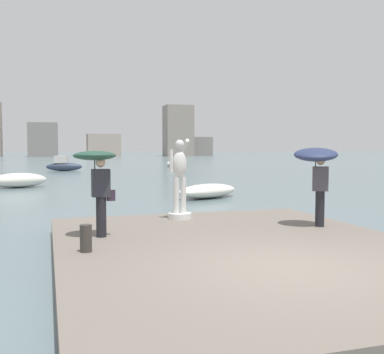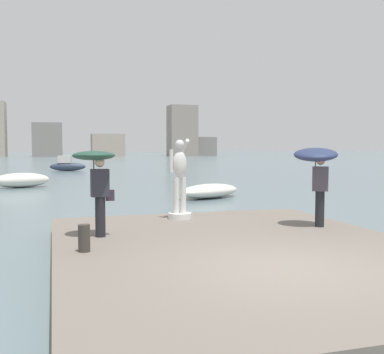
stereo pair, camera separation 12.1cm
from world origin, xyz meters
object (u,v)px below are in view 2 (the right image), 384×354
(mooring_bollard, at_px, (84,238))
(boat_near, at_px, (209,191))
(boat_mid, at_px, (21,180))
(onlooker_right, at_px, (317,163))
(onlooker_left, at_px, (96,171))
(boat_far, at_px, (175,164))
(boat_leftward, at_px, (67,165))
(statue_white_figure, at_px, (180,185))

(mooring_bollard, relative_size, boat_near, 0.14)
(boat_mid, bearing_deg, boat_near, -44.17)
(onlooker_right, bearing_deg, mooring_bollard, -167.68)
(onlooker_left, bearing_deg, boat_far, 73.28)
(boat_far, bearing_deg, boat_leftward, -152.39)
(mooring_bollard, bearing_deg, boat_leftward, 88.76)
(boat_near, distance_m, boat_mid, 12.15)
(boat_far, bearing_deg, onlooker_right, -100.21)
(boat_far, bearing_deg, onlooker_left, -106.72)
(onlooker_right, distance_m, mooring_bollard, 5.94)
(statue_white_figure, relative_size, boat_mid, 0.62)
(statue_white_figure, distance_m, onlooker_left, 3.15)
(onlooker_right, height_order, mooring_bollard, onlooker_right)
(onlooker_left, xyz_separation_m, mooring_bollard, (-0.37, -1.42, -1.18))
(onlooker_left, bearing_deg, mooring_bollard, -104.46)
(statue_white_figure, bearing_deg, onlooker_right, -36.68)
(boat_near, bearing_deg, statue_white_figure, -113.97)
(statue_white_figure, height_order, mooring_bollard, statue_white_figure)
(statue_white_figure, height_order, boat_leftward, statue_white_figure)
(boat_leftward, bearing_deg, boat_mid, -99.41)
(statue_white_figure, height_order, boat_near, statue_white_figure)
(statue_white_figure, xyz_separation_m, onlooker_right, (2.90, -2.16, 0.64))
(onlooker_right, height_order, boat_mid, onlooker_right)
(onlooker_left, distance_m, mooring_bollard, 1.88)
(boat_near, bearing_deg, onlooker_right, -94.12)
(boat_leftward, bearing_deg, mooring_bollard, -91.24)
(onlooker_left, height_order, boat_far, onlooker_left)
(mooring_bollard, bearing_deg, onlooker_right, 12.32)
(onlooker_left, height_order, boat_near, onlooker_left)
(statue_white_figure, relative_size, boat_far, 0.54)
(statue_white_figure, relative_size, boat_leftward, 0.60)
(onlooker_left, xyz_separation_m, boat_far, (13.33, 44.37, -1.48))
(onlooker_right, distance_m, boat_far, 45.30)
(onlooker_right, bearing_deg, boat_near, 85.88)
(statue_white_figure, relative_size, boat_near, 0.59)
(mooring_bollard, distance_m, boat_near, 13.24)
(boat_near, bearing_deg, onlooker_left, -120.74)
(statue_white_figure, relative_size, mooring_bollard, 4.27)
(boat_far, bearing_deg, statue_white_figure, -104.45)
(onlooker_right, xyz_separation_m, mooring_bollard, (-5.67, -1.24, -1.31))
(mooring_bollard, xyz_separation_m, boat_far, (13.69, 45.79, -0.30))
(mooring_bollard, bearing_deg, onlooker_left, 75.54)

